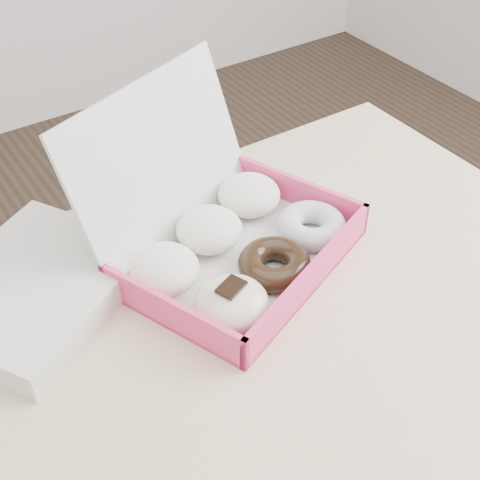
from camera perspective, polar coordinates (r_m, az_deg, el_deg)
table at (r=0.93m, az=-1.02°, el=-12.96°), size 1.20×0.80×0.75m
donut_box at (r=0.98m, az=-0.99°, el=0.17°), size 0.43×0.41×0.24m
newspapers at (r=0.97m, az=-17.13°, el=-4.02°), size 0.35×0.33×0.04m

